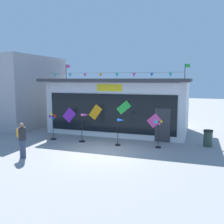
# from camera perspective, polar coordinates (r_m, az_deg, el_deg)

# --- Properties ---
(ground_plane) EXTENTS (80.00, 80.00, 0.00)m
(ground_plane) POSITION_cam_1_polar(r_m,az_deg,el_deg) (13.22, -2.27, -8.94)
(ground_plane) COLOR gray
(kite_shop_building) EXTENTS (9.63, 5.58, 4.81)m
(kite_shop_building) POSITION_cam_1_polar(r_m,az_deg,el_deg) (18.22, 1.94, 1.66)
(kite_shop_building) COLOR silver
(kite_shop_building) RESTS_ON ground_plane
(wind_spinner_far_left) EXTENTS (0.44, 0.36, 1.68)m
(wind_spinner_far_left) POSITION_cam_1_polar(r_m,az_deg,el_deg) (16.00, -13.20, -2.09)
(wind_spinner_far_left) COLOR black
(wind_spinner_far_left) RESTS_ON ground_plane
(wind_spinner_left) EXTENTS (0.63, 0.36, 1.72)m
(wind_spinner_left) POSITION_cam_1_polar(r_m,az_deg,el_deg) (15.10, -6.38, -2.86)
(wind_spinner_left) COLOR black
(wind_spinner_left) RESTS_ON ground_plane
(wind_spinner_center_left) EXTENTS (0.50, 0.31, 1.55)m
(wind_spinner_center_left) POSITION_cam_1_polar(r_m,az_deg,el_deg) (14.19, 1.73, -3.58)
(wind_spinner_center_left) COLOR black
(wind_spinner_center_left) RESTS_ON ground_plane
(wind_spinner_center_right) EXTENTS (0.41, 0.30, 1.65)m
(wind_spinner_center_right) POSITION_cam_1_polar(r_m,az_deg,el_deg) (13.92, 10.39, -3.38)
(wind_spinner_center_right) COLOR black
(wind_spinner_center_right) RESTS_ON ground_plane
(person_near_camera) EXTENTS (0.48, 0.40, 1.68)m
(person_near_camera) POSITION_cam_1_polar(r_m,az_deg,el_deg) (12.76, -19.53, -5.84)
(person_near_camera) COLOR #333D56
(person_near_camera) RESTS_ON ground_plane
(trash_bin) EXTENTS (0.52, 0.52, 0.91)m
(trash_bin) POSITION_cam_1_polar(r_m,az_deg,el_deg) (15.13, 20.74, -5.51)
(trash_bin) COLOR #2D4238
(trash_bin) RESTS_ON ground_plane
(neighbour_building) EXTENTS (5.66, 6.78, 5.47)m
(neighbour_building) POSITION_cam_1_polar(r_m,az_deg,el_deg) (22.14, -20.99, 4.36)
(neighbour_building) COLOR #99999E
(neighbour_building) RESTS_ON ground_plane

